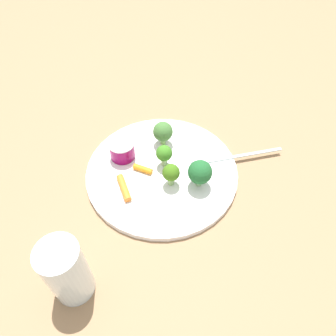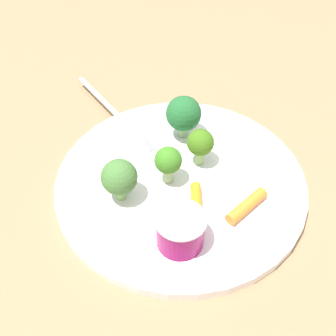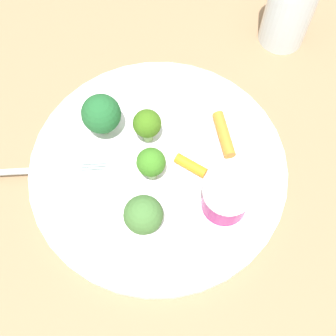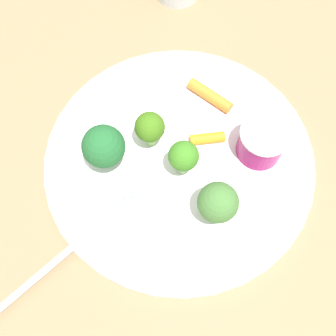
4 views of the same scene
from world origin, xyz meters
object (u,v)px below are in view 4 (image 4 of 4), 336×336
object	(u,v)px
broccoli_floret_1	(150,128)
carrot_stick_0	(210,95)
fork	(68,251)
broccoli_floret_0	(104,147)
broccoli_floret_2	(218,203)
sauce_cup	(262,142)
plate	(179,160)
broccoli_floret_3	(186,156)
carrot_stick_1	(207,138)

from	to	relation	value
broccoli_floret_1	carrot_stick_0	distance (m)	0.09
carrot_stick_0	fork	distance (m)	0.23
broccoli_floret_0	broccoli_floret_2	size ratio (longest dim) A/B	1.10
sauce_cup	carrot_stick_0	world-z (taller)	sauce_cup
plate	broccoli_floret_3	xyz separation A→B (m)	(-0.00, 0.02, 0.04)
carrot_stick_1	broccoli_floret_1	bearing A→B (deg)	-11.25
broccoli_floret_0	carrot_stick_1	world-z (taller)	broccoli_floret_0
broccoli_floret_0	carrot_stick_0	size ratio (longest dim) A/B	1.02
broccoli_floret_0	fork	distance (m)	0.11
fork	broccoli_floret_0	bearing A→B (deg)	-121.24
broccoli_floret_3	carrot_stick_1	size ratio (longest dim) A/B	1.30
broccoli_floret_0	fork	bearing A→B (deg)	58.76
carrot_stick_0	fork	size ratio (longest dim) A/B	0.34
plate	broccoli_floret_3	bearing A→B (deg)	100.32
sauce_cup	broccoli_floret_3	size ratio (longest dim) A/B	1.05
sauce_cup	fork	bearing A→B (deg)	17.08
broccoli_floret_2	carrot_stick_0	distance (m)	0.14
fork	broccoli_floret_3	bearing A→B (deg)	-154.97
broccoli_floret_1	carrot_stick_1	world-z (taller)	broccoli_floret_1
sauce_cup	fork	size ratio (longest dim) A/B	0.30
sauce_cup	broccoli_floret_0	xyz separation A→B (m)	(0.17, -0.02, 0.02)
plate	fork	distance (m)	0.15
sauce_cup	broccoli_floret_2	distance (m)	0.09
broccoli_floret_3	carrot_stick_1	distance (m)	0.05
plate	sauce_cup	size ratio (longest dim) A/B	5.69
plate	carrot_stick_1	xyz separation A→B (m)	(-0.03, -0.01, 0.01)
broccoli_floret_3	broccoli_floret_1	bearing A→B (deg)	-54.03
broccoli_floret_1	carrot_stick_0	world-z (taller)	broccoli_floret_1
plate	broccoli_floret_0	size ratio (longest dim) A/B	5.02
sauce_cup	broccoli_floret_2	xyz separation A→B (m)	(0.07, 0.06, 0.01)
sauce_cup	broccoli_floret_3	world-z (taller)	broccoli_floret_3
plate	broccoli_floret_1	bearing A→B (deg)	-43.83
broccoli_floret_1	plate	bearing A→B (deg)	136.17
broccoli_floret_1	fork	xyz separation A→B (m)	(0.10, 0.10, -0.03)
plate	broccoli_floret_0	distance (m)	0.09
broccoli_floret_1	broccoli_floret_3	bearing A→B (deg)	125.97
plate	broccoli_floret_2	xyz separation A→B (m)	(-0.02, 0.07, 0.04)
broccoli_floret_1	broccoli_floret_2	distance (m)	0.11
broccoli_floret_2	broccoli_floret_0	bearing A→B (deg)	-39.80
fork	broccoli_floret_1	bearing A→B (deg)	-135.33
broccoli_floret_0	broccoli_floret_3	xyz separation A→B (m)	(-0.08, 0.03, -0.00)
broccoli_floret_2	carrot_stick_1	xyz separation A→B (m)	(-0.01, -0.08, -0.03)
carrot_stick_1	fork	size ratio (longest dim) A/B	0.22
broccoli_floret_3	carrot_stick_1	world-z (taller)	broccoli_floret_3
broccoli_floret_2	plate	bearing A→B (deg)	-73.44
plate	sauce_cup	bearing A→B (deg)	173.12
broccoli_floret_0	broccoli_floret_2	bearing A→B (deg)	140.20
broccoli_floret_1	carrot_stick_0	size ratio (longest dim) A/B	0.85
broccoli_floret_2	fork	distance (m)	0.16
broccoli_floret_1	carrot_stick_1	distance (m)	0.07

